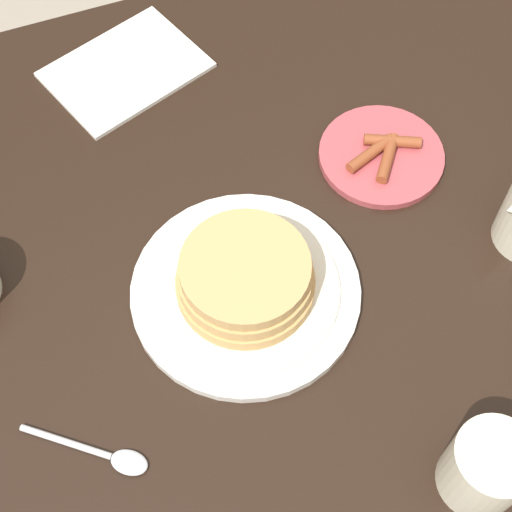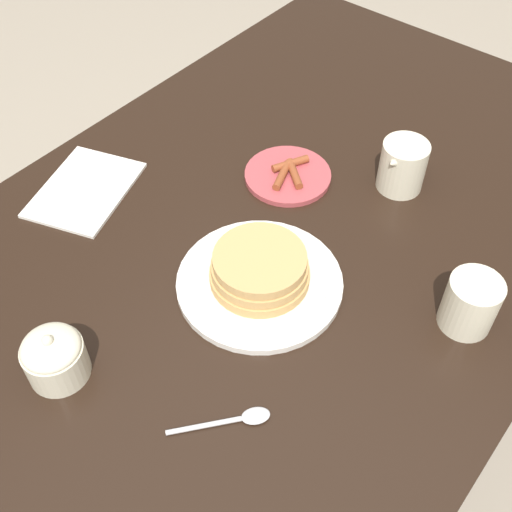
% 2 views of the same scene
% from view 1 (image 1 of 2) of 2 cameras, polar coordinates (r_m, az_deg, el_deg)
% --- Properties ---
extents(ground_plane, '(8.00, 8.00, 0.00)m').
position_cam_1_polar(ground_plane, '(1.57, 0.01, -13.19)').
color(ground_plane, gray).
extents(dining_table, '(1.59, 0.90, 0.73)m').
position_cam_1_polar(dining_table, '(0.99, 0.02, -2.44)').
color(dining_table, black).
rests_on(dining_table, ground_plane).
extents(pancake_plate, '(0.25, 0.25, 0.07)m').
position_cam_1_polar(pancake_plate, '(0.85, -0.77, -1.99)').
color(pancake_plate, white).
rests_on(pancake_plate, dining_table).
extents(side_plate_bacon, '(0.15, 0.15, 0.02)m').
position_cam_1_polar(side_plate_bacon, '(0.98, 9.12, 7.26)').
color(side_plate_bacon, '#B2474C').
rests_on(side_plate_bacon, dining_table).
extents(coffee_mug, '(0.11, 0.08, 0.09)m').
position_cam_1_polar(coffee_mug, '(0.79, 16.58, -14.47)').
color(coffee_mug, beige).
rests_on(coffee_mug, dining_table).
extents(napkin, '(0.23, 0.20, 0.01)m').
position_cam_1_polar(napkin, '(1.08, -9.46, 13.21)').
color(napkin, silver).
rests_on(napkin, dining_table).
extents(spoon, '(0.12, 0.10, 0.01)m').
position_cam_1_polar(spoon, '(0.81, -10.91, -14.00)').
color(spoon, silver).
rests_on(spoon, dining_table).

